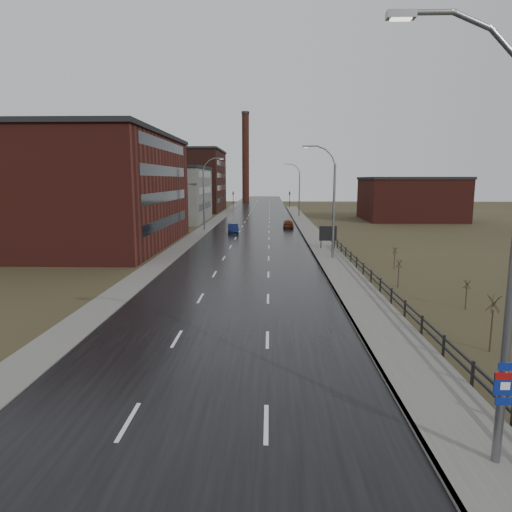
# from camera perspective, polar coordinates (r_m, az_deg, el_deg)

# --- Properties ---
(ground) EXTENTS (320.00, 320.00, 0.00)m
(ground) POSITION_cam_1_polar(r_m,az_deg,el_deg) (13.00, -10.53, -28.79)
(ground) COLOR #2D2819
(ground) RESTS_ON ground
(road) EXTENTS (14.00, 300.00, 0.06)m
(road) POSITION_cam_1_polar(r_m,az_deg,el_deg) (70.44, -0.23, 3.03)
(road) COLOR black
(road) RESTS_ON ground
(sidewalk_right) EXTENTS (3.20, 180.00, 0.18)m
(sidewalk_right) POSITION_cam_1_polar(r_m,az_deg,el_deg) (46.06, 9.45, -0.51)
(sidewalk_right) COLOR #595651
(sidewalk_right) RESTS_ON ground
(curb_right) EXTENTS (0.16, 180.00, 0.18)m
(curb_right) POSITION_cam_1_polar(r_m,az_deg,el_deg) (45.88, 7.57, -0.50)
(curb_right) COLOR slate
(curb_right) RESTS_ON ground
(sidewalk_left) EXTENTS (2.40, 260.00, 0.12)m
(sidewalk_left) POSITION_cam_1_polar(r_m,az_deg,el_deg) (71.18, -6.85, 3.06)
(sidewalk_left) COLOR #595651
(sidewalk_left) RESTS_ON ground
(warehouse_near) EXTENTS (22.44, 28.56, 13.50)m
(warehouse_near) POSITION_cam_1_polar(r_m,az_deg,el_deg) (59.72, -21.53, 7.68)
(warehouse_near) COLOR #471914
(warehouse_near) RESTS_ON ground
(warehouse_mid) EXTENTS (16.32, 20.40, 10.50)m
(warehouse_mid) POSITION_cam_1_polar(r_m,az_deg,el_deg) (90.31, -11.42, 7.61)
(warehouse_mid) COLOR slate
(warehouse_mid) RESTS_ON ground
(warehouse_far) EXTENTS (26.52, 24.48, 15.50)m
(warehouse_far) POSITION_cam_1_polar(r_m,az_deg,el_deg) (120.64, -10.56, 9.27)
(warehouse_far) COLOR #331611
(warehouse_far) RESTS_ON ground
(building_right) EXTENTS (18.36, 16.32, 8.50)m
(building_right) POSITION_cam_1_polar(r_m,az_deg,el_deg) (96.16, 18.73, 6.81)
(building_right) COLOR #471914
(building_right) RESTS_ON ground
(smokestack) EXTENTS (2.70, 2.70, 30.70)m
(smokestack) POSITION_cam_1_polar(r_m,az_deg,el_deg) (160.33, -1.31, 12.22)
(smokestack) COLOR #331611
(smokestack) RESTS_ON ground
(streetlight_main) EXTENTS (3.91, 0.29, 12.11)m
(streetlight_main) POSITION_cam_1_polar(r_m,az_deg,el_deg) (13.54, 28.42, 0.01)
(streetlight_main) COLOR slate
(streetlight_main) RESTS_ON ground
(streetlight_right_mid) EXTENTS (3.36, 0.28, 11.35)m
(streetlight_right_mid) POSITION_cam_1_polar(r_m,az_deg,el_deg) (46.40, 9.36, 6.72)
(streetlight_right_mid) COLOR slate
(streetlight_right_mid) RESTS_ON ground
(streetlight_left) EXTENTS (3.36, 0.28, 11.35)m
(streetlight_left) POSITION_cam_1_polar(r_m,az_deg,el_deg) (72.68, -6.32, 7.77)
(streetlight_left) COLOR slate
(streetlight_left) RESTS_ON ground
(streetlight_right_far) EXTENTS (3.36, 0.28, 11.35)m
(streetlight_right_far) POSITION_cam_1_polar(r_m,az_deg,el_deg) (100.15, 5.27, 8.26)
(streetlight_right_far) COLOR slate
(streetlight_right_far) RESTS_ON ground
(guardrail) EXTENTS (0.10, 53.05, 1.10)m
(guardrail) POSITION_cam_1_polar(r_m,az_deg,el_deg) (30.24, 16.90, -4.88)
(guardrail) COLOR black
(guardrail) RESTS_ON ground
(shrub_c) EXTENTS (0.65, 0.68, 2.75)m
(shrub_c) POSITION_cam_1_polar(r_m,az_deg,el_deg) (24.20, 27.42, -7.31)
(shrub_c) COLOR #382D23
(shrub_c) RESTS_ON ground
(shrub_d) EXTENTS (0.45, 0.48, 1.88)m
(shrub_d) POSITION_cam_1_polar(r_m,az_deg,el_deg) (31.34, 24.81, -4.32)
(shrub_d) COLOR #382D23
(shrub_d) RESTS_ON ground
(shrub_e) EXTENTS (0.51, 0.54, 2.14)m
(shrub_e) POSITION_cam_1_polar(r_m,az_deg,el_deg) (35.83, 17.40, -1.99)
(shrub_e) COLOR #382D23
(shrub_e) RESTS_ON ground
(shrub_f) EXTENTS (0.49, 0.52, 2.06)m
(shrub_f) POSITION_cam_1_polar(r_m,az_deg,el_deg) (42.85, 16.93, -0.18)
(shrub_f) COLOR #382D23
(shrub_f) RESTS_ON ground
(billboard) EXTENTS (2.00, 0.17, 2.74)m
(billboard) POSITION_cam_1_polar(r_m,az_deg,el_deg) (53.15, 8.98, 2.71)
(billboard) COLOR black
(billboard) RESTS_ON ground
(traffic_light_left) EXTENTS (0.58, 2.73, 5.30)m
(traffic_light_left) POSITION_cam_1_polar(r_m,az_deg,el_deg) (130.40, -2.88, 8.04)
(traffic_light_left) COLOR black
(traffic_light_left) RESTS_ON ground
(traffic_light_right) EXTENTS (0.58, 2.73, 5.30)m
(traffic_light_right) POSITION_cam_1_polar(r_m,az_deg,el_deg) (130.11, 4.23, 8.02)
(traffic_light_right) COLOR black
(traffic_light_right) RESTS_ON ground
(car_near) EXTENTS (1.98, 4.41, 1.40)m
(car_near) POSITION_cam_1_polar(r_m,az_deg,el_deg) (68.36, -2.87, 3.39)
(car_near) COLOR #0B133A
(car_near) RESTS_ON ground
(car_far) EXTENTS (1.83, 4.31, 1.45)m
(car_far) POSITION_cam_1_polar(r_m,az_deg,el_deg) (76.04, 4.07, 4.02)
(car_far) COLOR #561F0E
(car_far) RESTS_ON ground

